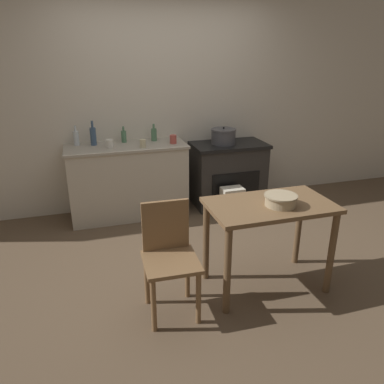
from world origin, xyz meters
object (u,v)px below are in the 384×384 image
stove (228,174)px  bottle_far_left (93,136)px  bottle_mid_left (154,134)px  flour_sack (232,202)px  cup_center_right (143,144)px  mixing_bowl_large (281,200)px  chair (169,255)px  cup_center (110,143)px  bottle_left (76,138)px  cup_mid_right (173,139)px  stock_pot (223,136)px  bottle_center_left (124,136)px  work_table (269,219)px

stove → bottle_far_left: size_ratio=3.31×
bottle_mid_left → flour_sack: bearing=-33.6°
cup_center_right → mixing_bowl_large: bearing=-65.1°
chair → cup_center: (-0.24, 1.82, 0.45)m
cup_center → bottle_left: bearing=149.2°
bottle_far_left → cup_mid_right: (0.90, -0.18, -0.06)m
bottle_far_left → bottle_left: (-0.19, 0.06, -0.02)m
flour_sack → stock_pot: bearing=85.9°
bottle_left → stove: bearing=-5.0°
bottle_far_left → flour_sack: bearing=-19.0°
chair → cup_center: size_ratio=9.72×
bottle_center_left → bottle_mid_left: bearing=-4.4°
work_table → cup_center: 2.09m
cup_center → cup_center_right: (0.35, -0.12, 0.00)m
bottle_far_left → bottle_center_left: bearing=7.3°
bottle_far_left → bottle_mid_left: bottle_far_left is taller
bottle_left → bottle_center_left: (0.54, -0.01, -0.02)m
stove → bottle_far_left: (-1.63, 0.11, 0.58)m
bottle_left → bottle_center_left: bearing=-1.1°
bottle_mid_left → work_table: bearing=-74.2°
work_table → cup_center: (-1.09, 1.76, 0.29)m
stove → cup_mid_right: size_ratio=9.23×
cup_center → mixing_bowl_large: bearing=-57.9°
bottle_left → flour_sack: bearing=-18.8°
work_table → bottle_far_left: size_ratio=3.57×
stock_pot → bottle_mid_left: bearing=171.8°
stock_pot → bottle_mid_left: bottle_mid_left is taller
bottle_center_left → cup_center: 0.27m
chair → cup_center_right: bearing=88.1°
work_table → cup_mid_right: 1.79m
stove → cup_center: bearing=-178.0°
mixing_bowl_large → bottle_left: size_ratio=1.15×
flour_sack → bottle_left: bearing=161.2°
mixing_bowl_large → bottle_mid_left: 2.09m
stock_pot → cup_mid_right: (-0.66, -0.08, 0.02)m
flour_sack → mixing_bowl_large: size_ratio=1.42×
cup_center_right → bottle_center_left: bearing=117.9°
bottle_left → cup_mid_right: 1.11m
bottle_far_left → cup_center_right: (0.52, -0.28, -0.06)m
chair → bottle_center_left: bearing=93.6°
stove → cup_center_right: bearing=-171.2°
stove → work_table: bearing=-101.8°
chair → stock_pot: size_ratio=2.78×
bottle_far_left → bottle_mid_left: bearing=1.4°
bottle_far_left → work_table: bearing=-56.7°
chair → stock_pot: bearing=60.4°
work_table → cup_center_right: cup_center_right is taller
cup_center → cup_center_right: bearing=-18.8°
bottle_mid_left → cup_center_right: bearing=-122.4°
chair → mixing_bowl_large: size_ratio=3.30×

